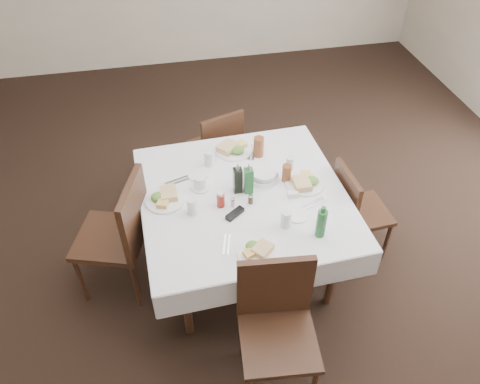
{
  "coord_description": "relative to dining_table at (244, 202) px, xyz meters",
  "views": [
    {
      "loc": [
        -0.73,
        -2.66,
        3.06
      ],
      "look_at": [
        -0.22,
        -0.22,
        0.8
      ],
      "focal_mm": 35.0,
      "sensor_mm": 36.0,
      "label": 1
    }
  ],
  "objects": [
    {
      "name": "cutlery_e",
      "position": [
        0.47,
        -0.2,
        0.08
      ],
      "size": [
        0.21,
        0.11,
        0.01
      ],
      "color": "silver",
      "rests_on": "dining_table"
    },
    {
      "name": "oil_cruet_green",
      "position": [
        0.04,
        0.03,
        0.18
      ],
      "size": [
        0.06,
        0.06,
        0.26
      ],
      "color": "#1E662C",
      "rests_on": "dining_table"
    },
    {
      "name": "cutlery_n",
      "position": [
        0.17,
        0.48,
        0.08
      ],
      "size": [
        0.11,
        0.21,
        0.01
      ],
      "color": "silver",
      "rests_on": "dining_table"
    },
    {
      "name": "side_plate_a",
      "position": [
        -0.29,
        0.28,
        0.08
      ],
      "size": [
        0.17,
        0.17,
        0.01
      ],
      "color": "white",
      "rests_on": "dining_table"
    },
    {
      "name": "side_plate_b",
      "position": [
        0.32,
        -0.29,
        0.08
      ],
      "size": [
        0.16,
        0.16,
        0.01
      ],
      "color": "white",
      "rests_on": "dining_table"
    },
    {
      "name": "chair_north",
      "position": [
        -0.03,
        0.98,
        -0.19
      ],
      "size": [
        0.52,
        0.52,
        0.87
      ],
      "color": "black",
      "rests_on": "ground"
    },
    {
      "name": "chair_west",
      "position": [
        -0.9,
        -0.01,
        -0.1
      ],
      "size": [
        0.61,
        0.61,
        1.03
      ],
      "color": "black",
      "rests_on": "ground"
    },
    {
      "name": "meal_east",
      "position": [
        0.47,
        0.02,
        0.1
      ],
      "size": [
        0.29,
        0.29,
        0.06
      ],
      "color": "white",
      "rests_on": "dining_table"
    },
    {
      "name": "cutlery_w",
      "position": [
        -0.45,
        0.24,
        0.08
      ],
      "size": [
        0.21,
        0.11,
        0.01
      ],
      "color": "silver",
      "rests_on": "dining_table"
    },
    {
      "name": "sunglasses",
      "position": [
        -0.1,
        -0.19,
        0.09
      ],
      "size": [
        0.15,
        0.13,
        0.03
      ],
      "color": "black",
      "rests_on": "dining_table"
    },
    {
      "name": "salt_shaker",
      "position": [
        -0.1,
        -0.1,
        0.11
      ],
      "size": [
        0.03,
        0.03,
        0.07
      ],
      "color": "white",
      "rests_on": "dining_table"
    },
    {
      "name": "water_s",
      "position": [
        0.21,
        -0.36,
        0.14
      ],
      "size": [
        0.07,
        0.07,
        0.13
      ],
      "color": "silver",
      "rests_on": "dining_table"
    },
    {
      "name": "iced_tea_a",
      "position": [
        0.21,
        0.43,
        0.16
      ],
      "size": [
        0.08,
        0.08,
        0.17
      ],
      "color": "brown",
      "rests_on": "dining_table"
    },
    {
      "name": "chair_south",
      "position": [
        0.01,
        -0.93,
        -0.13
      ],
      "size": [
        0.51,
        0.51,
        0.98
      ],
      "color": "black",
      "rests_on": "ground"
    },
    {
      "name": "pepper_shaker",
      "position": [
        0.03,
        -0.1,
        0.11
      ],
      "size": [
        0.03,
        0.03,
        0.08
      ],
      "color": "#442E1E",
      "rests_on": "dining_table"
    },
    {
      "name": "oil_cruet_dark",
      "position": [
        -0.03,
        0.05,
        0.18
      ],
      "size": [
        0.06,
        0.06,
        0.26
      ],
      "color": "black",
      "rests_on": "dining_table"
    },
    {
      "name": "ground_plane",
      "position": [
        0.2,
        0.21,
        -0.69
      ],
      "size": [
        7.0,
        7.0,
        0.0
      ],
      "primitive_type": "plane",
      "color": "black"
    },
    {
      "name": "ketchup_bottle",
      "position": [
        -0.18,
        -0.08,
        0.13
      ],
      "size": [
        0.06,
        0.06,
        0.12
      ],
      "color": "#9E2416",
      "rests_on": "dining_table"
    },
    {
      "name": "sugar_caddy",
      "position": [
        0.35,
        -0.09,
        0.09
      ],
      "size": [
        0.09,
        0.06,
        0.04
      ],
      "color": "white",
      "rests_on": "dining_table"
    },
    {
      "name": "meal_north",
      "position": [
        0.03,
        0.53,
        0.1
      ],
      "size": [
        0.3,
        0.3,
        0.07
      ],
      "color": "white",
      "rests_on": "dining_table"
    },
    {
      "name": "iced_tea_b",
      "position": [
        0.35,
        0.09,
        0.14
      ],
      "size": [
        0.07,
        0.07,
        0.14
      ],
      "color": "brown",
      "rests_on": "dining_table"
    },
    {
      "name": "bread_basket",
      "position": [
        0.19,
        0.14,
        0.11
      ],
      "size": [
        0.21,
        0.21,
        0.07
      ],
      "color": "silver",
      "rests_on": "dining_table"
    },
    {
      "name": "water_w",
      "position": [
        -0.39,
        -0.11,
        0.14
      ],
      "size": [
        0.07,
        0.07,
        0.13
      ],
      "color": "silver",
      "rests_on": "dining_table"
    },
    {
      "name": "cutlery_s",
      "position": [
        -0.21,
        -0.45,
        0.08
      ],
      "size": [
        0.09,
        0.18,
        0.01
      ],
      "color": "silver",
      "rests_on": "dining_table"
    },
    {
      "name": "coffee_mug",
      "position": [
        -0.29,
        0.14,
        0.12
      ],
      "size": [
        0.14,
        0.14,
        0.1
      ],
      "color": "white",
      "rests_on": "dining_table"
    },
    {
      "name": "meal_west",
      "position": [
        -0.57,
        0.06,
        0.1
      ],
      "size": [
        0.28,
        0.28,
        0.06
      ],
      "color": "white",
      "rests_on": "dining_table"
    },
    {
      "name": "chair_east",
      "position": [
        0.89,
        -0.03,
        -0.2
      ],
      "size": [
        0.43,
        0.43,
        0.86
      ],
      "color": "black",
      "rests_on": "ground"
    },
    {
      "name": "meal_south",
      "position": [
        -0.03,
        -0.55,
        0.09
      ],
      "size": [
        0.25,
        0.25,
        0.05
      ],
      "color": "white",
      "rests_on": "dining_table"
    },
    {
      "name": "dining_table",
      "position": [
        0.0,
        0.0,
        0.0
      ],
      "size": [
        1.54,
        1.54,
        0.76
      ],
      "color": "black",
      "rests_on": "ground"
    },
    {
      "name": "water_e",
      "position": [
        0.41,
        0.21,
        0.13
      ],
      "size": [
        0.06,
        0.06,
        0.11
      ],
      "color": "silver",
      "rests_on": "dining_table"
    },
    {
      "name": "room_shell",
      "position": [
        0.2,
        0.21,
        1.02
      ],
      "size": [
        6.04,
        7.04,
        2.8
      ],
      "color": "#BAB09C",
      "rests_on": "ground"
    },
    {
      "name": "water_n",
      "position": [
        -0.19,
        0.39,
        0.14
      ],
      "size": [
        0.07,
        0.07,
        0.13
      ],
      "color": "silver",
      "rests_on": "dining_table"
    },
    {
      "name": "green_bottle",
      "position": [
        0.41,
        -0.49,
        0.18
      ],
      "size": [
        0.07,
        0.07,
        0.25
      ],
      "color": "#1E662C",
      "rests_on": "dining_table"
    }
  ]
}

